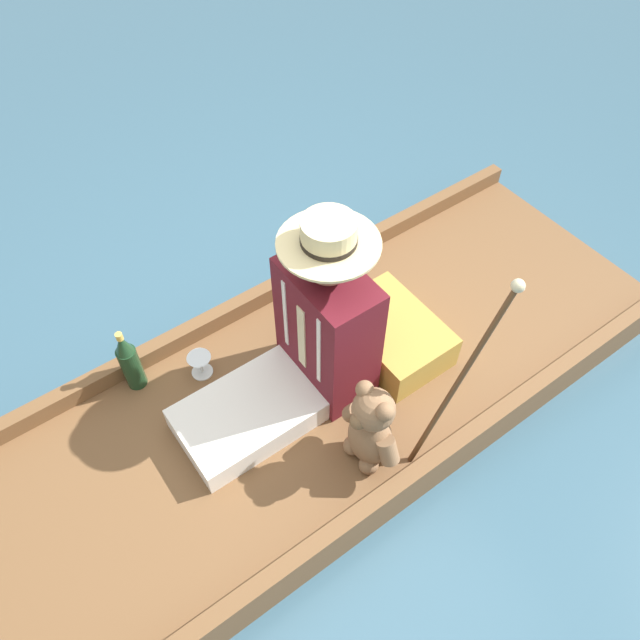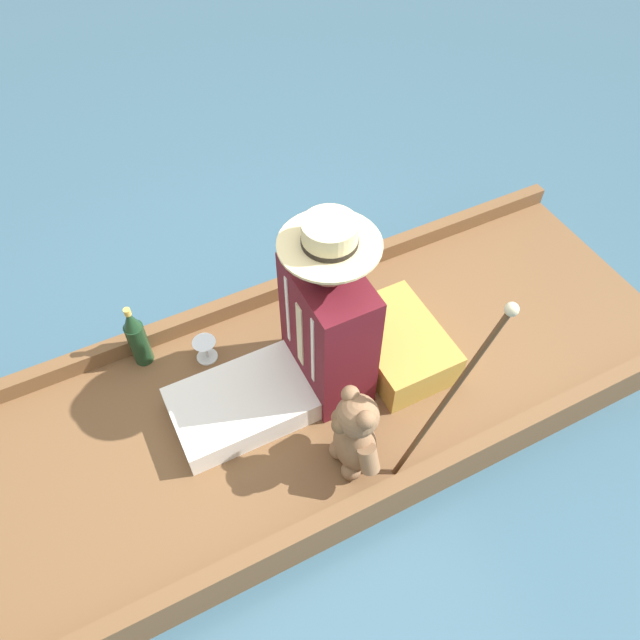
# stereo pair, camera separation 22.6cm
# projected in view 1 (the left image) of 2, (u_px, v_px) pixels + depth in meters

# --- Properties ---
(ground_plane) EXTENTS (16.00, 16.00, 0.00)m
(ground_plane) POSITION_uv_depth(u_px,v_px,m) (309.00, 411.00, 2.62)
(ground_plane) COLOR #385B70
(punt_boat) EXTENTS (1.12, 3.20, 0.22)m
(punt_boat) POSITION_uv_depth(u_px,v_px,m) (309.00, 402.00, 2.56)
(punt_boat) COLOR brown
(punt_boat) RESTS_ON ground_plane
(seat_cushion) EXTENTS (0.47, 0.33, 0.16)m
(seat_cushion) POSITION_uv_depth(u_px,v_px,m) (392.00, 335.00, 2.60)
(seat_cushion) COLOR #B7933D
(seat_cushion) RESTS_ON punt_boat
(seated_person) EXTENTS (0.38, 0.81, 0.84)m
(seated_person) POSITION_uv_depth(u_px,v_px,m) (308.00, 342.00, 2.31)
(seated_person) COLOR white
(seated_person) RESTS_ON punt_boat
(teddy_bear) EXTENTS (0.29, 0.17, 0.42)m
(teddy_bear) POSITION_uv_depth(u_px,v_px,m) (370.00, 429.00, 2.20)
(teddy_bear) COLOR #846042
(teddy_bear) RESTS_ON punt_boat
(wine_glass) EXTENTS (0.10, 0.10, 0.11)m
(wine_glass) POSITION_uv_depth(u_px,v_px,m) (200.00, 362.00, 2.52)
(wine_glass) COLOR silver
(wine_glass) RESTS_ON punt_boat
(walking_cane) EXTENTS (0.04, 0.34, 0.80)m
(walking_cane) POSITION_uv_depth(u_px,v_px,m) (469.00, 365.00, 2.04)
(walking_cane) COLOR brown
(walking_cane) RESTS_ON punt_boat
(champagne_bottle) EXTENTS (0.08, 0.08, 0.32)m
(champagne_bottle) POSITION_uv_depth(u_px,v_px,m) (129.00, 361.00, 2.43)
(champagne_bottle) COLOR #19381E
(champagne_bottle) RESTS_ON punt_boat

